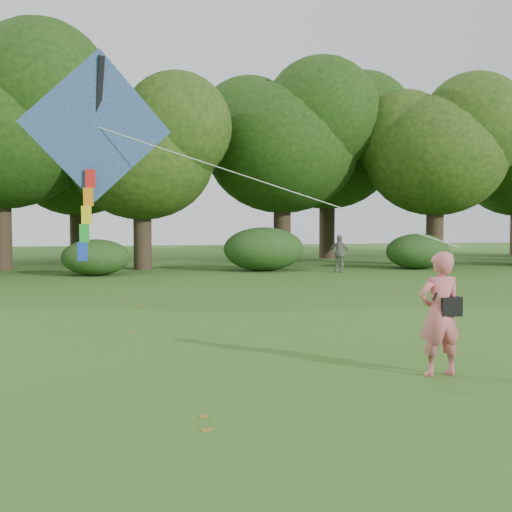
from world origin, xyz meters
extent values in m
plane|color=#265114|center=(0.00, 0.00, 0.00)|extent=(100.00, 100.00, 0.00)
imported|color=#CC6065|center=(0.62, -0.94, 0.84)|extent=(0.62, 0.41, 1.69)
imported|color=gray|center=(5.87, 16.42, 0.78)|extent=(0.98, 0.83, 1.57)
cube|color=black|center=(0.74, -0.97, 0.95)|extent=(0.30, 0.20, 0.26)
cylinder|color=black|center=(0.62, -0.98, 1.27)|extent=(0.33, 0.14, 0.47)
cube|color=#274FAB|center=(-3.86, 0.72, 3.43)|extent=(2.12, 0.39, 2.12)
cube|color=black|center=(-3.86, 0.75, 3.43)|extent=(0.25, 0.53, 1.92)
cylinder|color=white|center=(-1.49, -0.13, 2.59)|extent=(4.74, 1.72, 1.70)
cube|color=red|center=(-3.96, 0.74, 2.70)|extent=(0.14, 0.06, 0.26)
cube|color=orange|center=(-3.99, 0.74, 2.44)|extent=(0.14, 0.06, 0.26)
cube|color=yellow|center=(-4.02, 0.74, 2.18)|extent=(0.14, 0.06, 0.26)
cube|color=green|center=(-4.05, 0.74, 1.92)|extent=(0.14, 0.06, 0.26)
cube|color=blue|center=(-4.08, 0.74, 1.66)|extent=(0.14, 0.06, 0.26)
cylinder|color=#3A2D1E|center=(-8.00, 21.00, 1.92)|extent=(0.88, 0.88, 3.85)
cylinder|color=#3A2D1E|center=(-2.00, 20.00, 1.57)|extent=(0.80, 0.80, 3.15)
ellipsoid|color=#1E3F11|center=(-2.00, 20.00, 4.91)|extent=(6.40, 6.40, 5.44)
cylinder|color=#3A2D1E|center=(5.00, 22.00, 1.84)|extent=(0.86, 0.86, 3.67)
ellipsoid|color=#1E3F11|center=(5.00, 22.00, 5.76)|extent=(7.60, 7.60, 6.46)
cylinder|color=#3A2D1E|center=(12.00, 19.50, 1.72)|extent=(0.83, 0.83, 3.43)
ellipsoid|color=#1E3F11|center=(12.00, 19.50, 5.30)|extent=(6.80, 6.80, 5.78)
cylinder|color=#3A2D1E|center=(-5.00, 27.50, 1.75)|extent=(0.84, 0.84, 3.50)
ellipsoid|color=#1E3F11|center=(-5.00, 27.50, 5.43)|extent=(7.00, 7.00, 5.95)
cylinder|color=#3A2D1E|center=(9.00, 26.50, 2.01)|extent=(0.90, 0.90, 4.02)
ellipsoid|color=#1E3F11|center=(9.00, 26.50, 6.17)|extent=(7.80, 7.80, 6.63)
ellipsoid|color=#264919|center=(-4.00, 17.10, 0.71)|extent=(2.66, 2.09, 1.42)
ellipsoid|color=#264919|center=(3.00, 17.90, 0.94)|extent=(3.50, 2.75, 1.88)
ellipsoid|color=#264919|center=(10.00, 17.40, 0.79)|extent=(2.94, 2.31, 1.58)
cube|color=brown|center=(0.77, 10.51, 0.00)|extent=(0.13, 0.10, 0.01)
cube|color=brown|center=(-3.81, 8.21, 0.00)|extent=(0.09, 0.12, 0.01)
cube|color=brown|center=(5.00, 9.26, 0.00)|extent=(0.14, 0.13, 0.01)
cube|color=brown|center=(-2.11, 10.39, 0.00)|extent=(0.09, 0.12, 0.01)
cube|color=brown|center=(4.28, 6.09, 0.00)|extent=(0.13, 0.14, 0.01)
cube|color=brown|center=(-3.27, 3.57, 0.00)|extent=(0.13, 0.14, 0.01)
cube|color=brown|center=(-3.16, 9.24, 0.00)|extent=(0.11, 0.14, 0.01)
cube|color=brown|center=(-2.78, -2.03, 0.00)|extent=(0.11, 0.14, 0.01)
cube|color=brown|center=(-2.82, -2.47, 0.00)|extent=(0.14, 0.12, 0.01)
cube|color=brown|center=(-2.88, 7.45, 0.00)|extent=(0.13, 0.14, 0.01)
camera|label=1|loc=(-3.83, -8.71, 2.08)|focal=45.00mm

